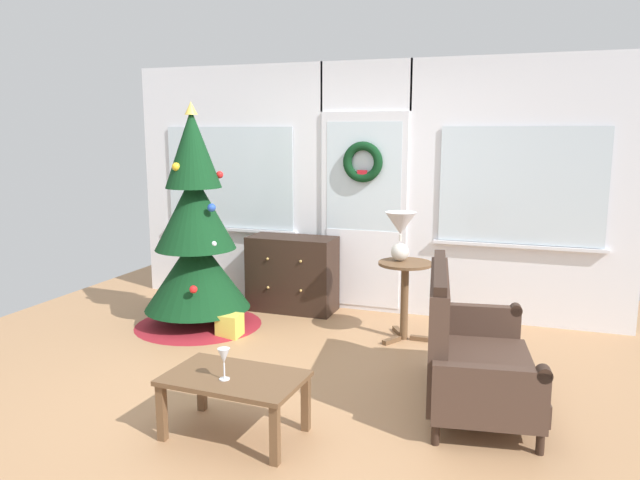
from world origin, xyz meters
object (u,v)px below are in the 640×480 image
object	(u,v)px
dresser_cabinet	(292,274)
gift_box	(230,325)
side_table	(405,285)
coffee_table	(234,384)
wine_glass	(224,357)
settee_sofa	(466,351)
table_lamp	(400,229)
christmas_tree	(196,243)

from	to	relation	value
dresser_cabinet	gift_box	size ratio (longest dim) A/B	4.34
dresser_cabinet	side_table	xyz separation A→B (m)	(1.29, -0.52, 0.11)
coffee_table	gift_box	distance (m)	1.88
wine_glass	gift_box	distance (m)	1.96
settee_sofa	gift_box	size ratio (longest dim) A/B	7.01
dresser_cabinet	table_lamp	xyz separation A→B (m)	(1.23, -0.48, 0.61)
wine_glass	gift_box	xyz separation A→B (m)	(-0.87, 1.71, -0.42)
wine_glass	side_table	bearing A→B (deg)	73.28
dresser_cabinet	side_table	size ratio (longest dim) A/B	1.27
wine_glass	gift_box	size ratio (longest dim) A/B	0.94
christmas_tree	gift_box	xyz separation A→B (m)	(0.45, -0.21, -0.70)
christmas_tree	dresser_cabinet	distance (m)	1.11
table_lamp	settee_sofa	bearing A→B (deg)	-58.96
dresser_cabinet	settee_sofa	size ratio (longest dim) A/B	0.62
table_lamp	wine_glass	distance (m)	2.33
christmas_tree	side_table	bearing A→B (deg)	7.38
table_lamp	coffee_table	distance (m)	2.31
side_table	coffee_table	world-z (taller)	side_table
table_lamp	gift_box	world-z (taller)	table_lamp
settee_sofa	side_table	distance (m)	1.34
gift_box	coffee_table	bearing A→B (deg)	-61.35
side_table	settee_sofa	bearing A→B (deg)	-60.28
christmas_tree	settee_sofa	size ratio (longest dim) A/B	1.46
coffee_table	wine_glass	bearing A→B (deg)	-112.00
table_lamp	coffee_table	size ratio (longest dim) A/B	0.51
settee_sofa	gift_box	world-z (taller)	settee_sofa
side_table	dresser_cabinet	bearing A→B (deg)	158.18
dresser_cabinet	coffee_table	size ratio (longest dim) A/B	1.05
coffee_table	dresser_cabinet	bearing A→B (deg)	104.29
christmas_tree	coffee_table	distance (m)	2.33
gift_box	table_lamp	bearing A→B (deg)	18.91
settee_sofa	coffee_table	bearing A→B (deg)	-143.83
dresser_cabinet	settee_sofa	xyz separation A→B (m)	(1.95, -1.68, -0.01)
christmas_tree	gift_box	size ratio (longest dim) A/B	10.20
christmas_tree	table_lamp	bearing A→B (deg)	8.79
christmas_tree	coffee_table	xyz separation A→B (m)	(1.34, -1.84, -0.47)
dresser_cabinet	coffee_table	distance (m)	2.70
christmas_tree	coffee_table	size ratio (longest dim) A/B	2.46
christmas_tree	settee_sofa	xyz separation A→B (m)	(2.63, -0.90, -0.43)
side_table	gift_box	bearing A→B (deg)	-163.16
settee_sofa	table_lamp	bearing A→B (deg)	121.04
settee_sofa	side_table	size ratio (longest dim) A/B	2.05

